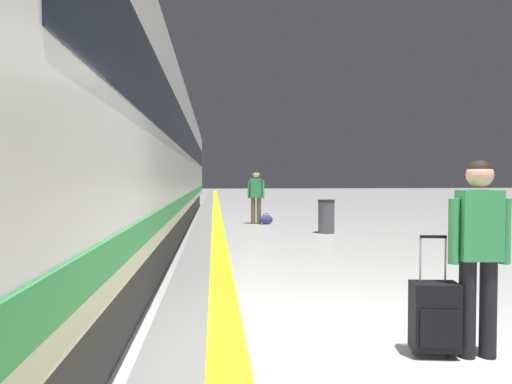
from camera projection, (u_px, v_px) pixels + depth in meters
name	position (u px, v px, depth m)	size (l,w,h in m)	color
ground_plane	(348.00, 367.00, 3.59)	(120.00, 120.00, 0.00)	silver
safety_line_strip	(218.00, 228.00, 13.45)	(0.36, 80.00, 0.01)	yellow
tactile_edge_band	(205.00, 228.00, 13.42)	(0.74, 80.00, 0.01)	slate
high_speed_train	(137.00, 142.00, 12.44)	(2.94, 26.81, 4.97)	#38383D
traveller_foreground	(479.00, 243.00, 3.76)	(0.52, 0.22, 1.65)	black
rolling_suitcase_foreground	(435.00, 316.00, 3.79)	(0.41, 0.28, 1.02)	black
passenger_near	(256.00, 193.00, 14.71)	(0.54, 0.26, 1.75)	brown
duffel_bag_near	(266.00, 219.00, 14.64)	(0.44, 0.26, 0.36)	navy
waste_bin	(326.00, 216.00, 12.26)	(0.46, 0.46, 0.91)	#4C4C51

